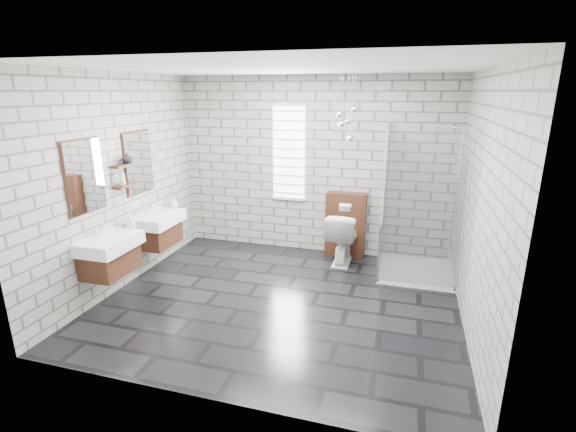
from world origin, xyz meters
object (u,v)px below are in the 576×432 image
at_px(vanity_left, 107,244).
at_px(vanity_right, 156,220).
at_px(shower_enclosure, 411,242).
at_px(toilet, 343,237).
at_px(cistern_panel, 346,225).

height_order(vanity_left, vanity_right, same).
distance_m(vanity_right, shower_enclosure, 3.51).
bearing_deg(shower_enclosure, vanity_left, -152.13).
height_order(vanity_right, toilet, vanity_right).
bearing_deg(vanity_right, vanity_left, -90.00).
bearing_deg(vanity_left, shower_enclosure, 27.87).
xyz_separation_m(vanity_right, shower_enclosure, (3.41, 0.81, -0.25)).
distance_m(cistern_panel, toilet, 0.28).
bearing_deg(shower_enclosure, toilet, 164.58).
bearing_deg(vanity_left, cistern_panel, 43.55).
bearing_deg(toilet, shower_enclosure, 164.79).
relative_size(vanity_left, toilet, 2.04).
distance_m(vanity_left, vanity_right, 0.99).
height_order(vanity_left, shower_enclosure, shower_enclosure).
distance_m(vanity_left, toilet, 3.22).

